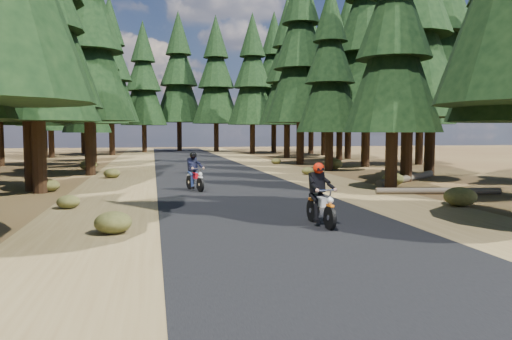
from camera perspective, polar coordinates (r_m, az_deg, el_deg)
The scene contains 10 objects.
ground at distance 14.12m, azimuth 1.24°, elevation -4.92°, with size 120.00×120.00×0.00m, color #4A311A.
road at distance 18.97m, azimuth -2.15°, elevation -2.50°, with size 6.00×100.00×0.01m, color black.
shoulder_l at distance 18.77m, azimuth -16.15°, elevation -2.75°, with size 3.20×100.00×0.01m, color brown.
shoulder_r at distance 20.25m, azimuth 10.80°, elevation -2.14°, with size 3.20×100.00×0.01m, color brown.
pine_forest at distance 35.21m, azimuth -6.70°, elevation 13.54°, with size 34.59×55.08×16.32m.
log_near at distance 23.89m, azimuth 16.93°, elevation -0.89°, with size 0.32×0.32×6.32m, color #4C4233.
log_far at distance 19.44m, azimuth 20.11°, elevation -2.26°, with size 0.24×0.24×4.57m, color #4C4233.
understory_shrubs at distance 20.63m, azimuth 2.64°, elevation -1.18°, with size 15.55×31.73×0.68m.
rider_lead at distance 12.20m, azimuth 7.40°, elevation -3.98°, with size 0.62×1.74×1.53m.
rider_follow at distance 19.40m, azimuth -7.01°, elevation -0.89°, with size 0.98×1.76×1.50m.
Camera 1 is at (-3.13, -13.57, 2.29)m, focal length 35.00 mm.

